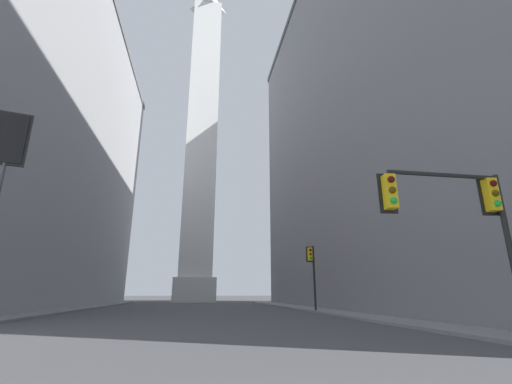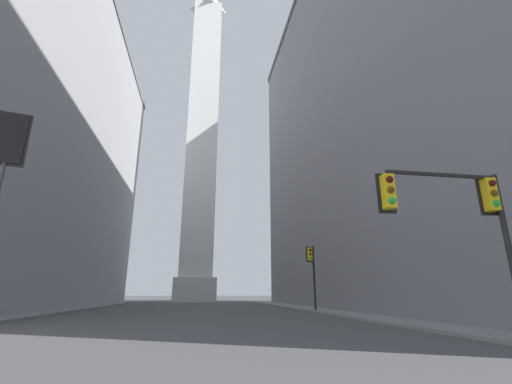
% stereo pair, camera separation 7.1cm
% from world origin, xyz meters
% --- Properties ---
extents(sidewalk_right, '(5.00, 71.00, 0.15)m').
position_xyz_m(sidewalk_right, '(12.17, 21.30, 0.07)').
color(sidewalk_right, slate).
rests_on(sidewalk_right, ground_plane).
extents(building_right, '(28.56, 50.60, 41.43)m').
position_xyz_m(building_right, '(26.28, 28.11, 20.72)').
color(building_right, slate).
rests_on(building_right, ground_plane).
extents(obelisk, '(7.10, 7.10, 67.32)m').
position_xyz_m(obelisk, '(0.00, 59.17, 32.63)').
color(obelisk, silver).
rests_on(obelisk, ground_plane).
extents(traffic_light_near_right, '(4.41, 0.52, 5.34)m').
position_xyz_m(traffic_light_near_right, '(8.56, 6.74, 4.05)').
color(traffic_light_near_right, black).
rests_on(traffic_light_near_right, ground_plane).
extents(traffic_light_mid_right, '(0.78, 0.50, 5.43)m').
position_xyz_m(traffic_light_mid_right, '(9.89, 25.75, 3.58)').
color(traffic_light_mid_right, black).
rests_on(traffic_light_mid_right, ground_plane).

